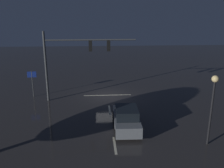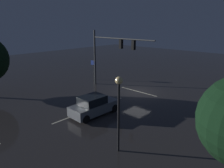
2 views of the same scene
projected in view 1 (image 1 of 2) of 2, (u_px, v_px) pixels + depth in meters
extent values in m
plane|color=#2D2B2B|center=(108.00, 96.00, 25.49)|extent=(80.00, 80.00, 0.00)
cylinder|color=#383A3D|center=(46.00, 67.00, 23.13)|extent=(0.22, 0.22, 6.78)
cylinder|color=#383A3D|center=(90.00, 40.00, 22.68)|extent=(8.59, 0.14, 0.14)
cube|color=black|center=(90.00, 46.00, 22.84)|extent=(0.32, 0.36, 1.00)
sphere|color=black|center=(90.00, 42.00, 22.93)|extent=(0.20, 0.20, 0.20)
sphere|color=yellow|center=(90.00, 46.00, 23.02)|extent=(0.20, 0.20, 0.20)
sphere|color=black|center=(91.00, 49.00, 23.11)|extent=(0.20, 0.20, 0.20)
cube|color=black|center=(109.00, 46.00, 22.95)|extent=(0.32, 0.36, 1.00)
sphere|color=black|center=(108.00, 42.00, 23.04)|extent=(0.20, 0.20, 0.20)
sphere|color=yellow|center=(108.00, 46.00, 23.13)|extent=(0.20, 0.20, 0.20)
sphere|color=black|center=(108.00, 49.00, 23.22)|extent=(0.20, 0.20, 0.20)
cube|color=beige|center=(110.00, 110.00, 21.66)|extent=(0.16, 2.20, 0.01)
cube|color=beige|center=(115.00, 145.00, 15.92)|extent=(0.16, 2.20, 0.01)
cube|color=beige|center=(107.00, 95.00, 25.61)|extent=(5.00, 0.16, 0.01)
cube|color=slate|center=(126.00, 120.00, 18.13)|extent=(1.91, 4.35, 0.80)
cube|color=black|center=(127.00, 112.00, 17.73)|extent=(1.65, 2.14, 0.68)
cylinder|color=black|center=(114.00, 115.00, 19.71)|extent=(0.24, 0.69, 0.68)
cylinder|color=black|center=(134.00, 115.00, 19.78)|extent=(0.24, 0.69, 0.68)
cylinder|color=black|center=(116.00, 134.00, 16.65)|extent=(0.24, 0.69, 0.68)
cylinder|color=black|center=(140.00, 134.00, 16.71)|extent=(0.24, 0.69, 0.68)
sphere|color=#F9EFC6|center=(116.00, 109.00, 20.13)|extent=(0.20, 0.20, 0.20)
sphere|color=#F9EFC6|center=(131.00, 109.00, 20.18)|extent=(0.20, 0.20, 0.20)
cylinder|color=black|center=(211.00, 114.00, 15.48)|extent=(0.14, 0.14, 4.31)
sphere|color=#F9D88C|center=(215.00, 79.00, 14.82)|extent=(0.44, 0.44, 0.44)
cylinder|color=#383A3D|center=(33.00, 84.00, 24.83)|extent=(0.09, 0.09, 2.72)
cube|color=navy|center=(32.00, 74.00, 24.54)|extent=(0.90, 0.13, 0.60)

